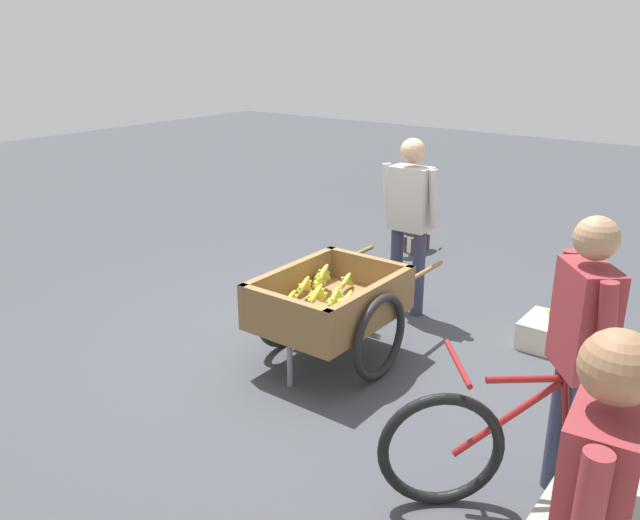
{
  "coord_description": "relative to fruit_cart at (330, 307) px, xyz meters",
  "views": [
    {
      "loc": [
        3.68,
        2.85,
        2.34
      ],
      "look_at": [
        0.06,
        0.1,
        0.75
      ],
      "focal_mm": 36.3,
      "sensor_mm": 36.0,
      "label": 1
    }
  ],
  "objects": [
    {
      "name": "dog",
      "position": [
        -2.68,
        -0.77,
        -0.17
      ],
      "size": [
        0.66,
        0.27,
        0.4
      ],
      "color": "#4C3823",
      "rests_on": "ground"
    },
    {
      "name": "mixed_fruit_crate",
      "position": [
        -1.24,
        1.21,
        -0.32
      ],
      "size": [
        0.44,
        0.32,
        0.31
      ],
      "color": "beige",
      "rests_on": "ground"
    },
    {
      "name": "vendor_person",
      "position": [
        -1.15,
        -0.0,
        0.48
      ],
      "size": [
        0.21,
        0.57,
        1.54
      ],
      "color": "#333851",
      "rests_on": "ground"
    },
    {
      "name": "fruit_cart",
      "position": [
        0.0,
        0.0,
        0.0
      ],
      "size": [
        1.65,
        0.94,
        0.73
      ],
      "color": "olive",
      "rests_on": "ground"
    },
    {
      "name": "bicycle",
      "position": [
        0.61,
        1.78,
        -0.09
      ],
      "size": [
        1.11,
        1.32,
        0.85
      ],
      "color": "black",
      "rests_on": "ground"
    },
    {
      "name": "cyclist_person",
      "position": [
        0.52,
        1.9,
        0.49
      ],
      "size": [
        0.42,
        0.39,
        1.56
      ],
      "color": "#333851",
      "rests_on": "ground"
    },
    {
      "name": "ground_plane",
      "position": [
        -0.14,
        -0.26,
        -0.44
      ],
      "size": [
        24.0,
        24.0,
        0.0
      ],
      "primitive_type": "plane",
      "color": "#3D3F44"
    }
  ]
}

